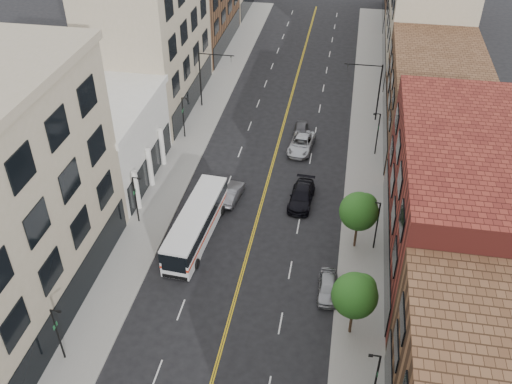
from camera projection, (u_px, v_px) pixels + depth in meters
The scene contains 23 objects.
sidewalk_left at pixel (181, 160), 62.82m from camera, with size 4.00×110.00×0.15m, color gray.
sidewalk_right at pixel (365, 178), 60.01m from camera, with size 4.00×110.00×0.15m, color gray.
bldg_l_white at pixel (102, 143), 58.31m from camera, with size 10.00×14.00×8.00m, color silver.
bldg_l_far_a at pixel (150, 36), 68.89m from camera, with size 10.00×20.00×18.00m, color tan.
bldg_r_mid at pixel (456, 203), 46.79m from camera, with size 10.00×22.00×12.00m, color #5C1D18.
bldg_r_far_a at pixel (434, 99), 64.09m from camera, with size 10.00×20.00×10.00m, color brown.
bldg_r_far_b at pixel (426, 18), 79.62m from camera, with size 10.00×22.00×14.00m, color tan.
tree_r_2 at pixel (356, 294), 41.06m from camera, with size 3.40×3.40×5.59m.
tree_r_3 at pixel (360, 210), 49.01m from camera, with size 3.40×3.40×5.59m.
lamp_l_1 at pixel (58, 331), 39.76m from camera, with size 0.81×0.55×5.05m.
lamp_l_2 at pixel (136, 197), 52.50m from camera, with size 0.81×0.55×5.05m.
lamp_l_3 at pixel (184, 115), 65.23m from camera, with size 0.81×0.55×5.05m.
lamp_r_1 at pixel (375, 378), 36.69m from camera, with size 0.81×0.55×5.05m.
lamp_r_2 at pixel (377, 223), 49.42m from camera, with size 0.81×0.55×5.05m.
lamp_r_3 at pixel (377, 132), 62.15m from camera, with size 0.81×0.55×5.05m.
signal_mast_left at pixel (206, 73), 70.51m from camera, with size 4.49×0.18×7.20m.
signal_mast_right at pixel (374, 86), 67.63m from camera, with size 4.49×0.18×7.20m.
city_bus at pixel (196, 223), 51.43m from camera, with size 3.39×11.77×2.99m.
car_parked_far at pixel (328, 287), 46.37m from camera, with size 1.66×4.12×1.40m, color gray.
car_lane_behind at pixel (232, 193), 56.80m from camera, with size 1.52×4.36×1.44m, color #54545A.
car_lane_a at pixel (302, 196), 56.31m from camera, with size 2.20×5.42×1.57m, color black.
car_lane_b at pixel (301, 144), 64.39m from camera, with size 2.54×5.51×1.53m, color #B8BAC1.
car_lane_c at pixel (301, 132), 66.66m from camera, with size 1.72×4.27×1.46m, color #48484D.
Camera 1 is at (7.29, -15.58, 34.27)m, focal length 40.00 mm.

